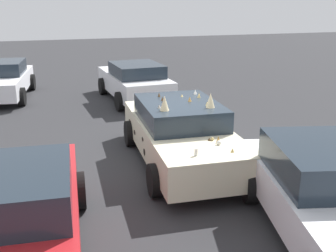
{
  "coord_description": "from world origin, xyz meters",
  "views": [
    {
      "loc": [
        -8.23,
        2.83,
        3.57
      ],
      "look_at": [
        0.0,
        0.3,
        0.9
      ],
      "focal_mm": 44.58,
      "sensor_mm": 36.0,
      "label": 1
    }
  ],
  "objects_px": {
    "parked_sedan_near_right": "(13,215)",
    "parked_sedan_far_left": "(135,81)",
    "parked_sedan_behind_left": "(1,80)",
    "art_car_decorated": "(181,133)",
    "parked_sedan_row_back_far": "(333,197)"
  },
  "relations": [
    {
      "from": "parked_sedan_row_back_far",
      "to": "parked_sedan_far_left",
      "type": "height_order",
      "value": "parked_sedan_row_back_far"
    },
    {
      "from": "parked_sedan_far_left",
      "to": "parked_sedan_near_right",
      "type": "xyz_separation_m",
      "value": [
        -8.89,
        3.7,
        0.02
      ]
    },
    {
      "from": "parked_sedan_near_right",
      "to": "parked_sedan_far_left",
      "type": "bearing_deg",
      "value": -18.55
    },
    {
      "from": "parked_sedan_far_left",
      "to": "parked_sedan_row_back_far",
      "type": "bearing_deg",
      "value": -178.83
    },
    {
      "from": "art_car_decorated",
      "to": "parked_sedan_row_back_far",
      "type": "height_order",
      "value": "art_car_decorated"
    },
    {
      "from": "parked_sedan_row_back_far",
      "to": "parked_sedan_behind_left",
      "type": "relative_size",
      "value": 1.07
    },
    {
      "from": "art_car_decorated",
      "to": "parked_sedan_far_left",
      "type": "distance_m",
      "value": 6.12
    },
    {
      "from": "art_car_decorated",
      "to": "parked_sedan_behind_left",
      "type": "xyz_separation_m",
      "value": [
        7.91,
        4.26,
        -0.04
      ]
    },
    {
      "from": "parked_sedan_row_back_far",
      "to": "parked_sedan_behind_left",
      "type": "xyz_separation_m",
      "value": [
        11.51,
        5.44,
        -0.05
      ]
    },
    {
      "from": "art_car_decorated",
      "to": "parked_sedan_row_back_far",
      "type": "distance_m",
      "value": 3.79
    },
    {
      "from": "parked_sedan_near_right",
      "to": "parked_sedan_row_back_far",
      "type": "bearing_deg",
      "value": -96.18
    },
    {
      "from": "parked_sedan_behind_left",
      "to": "parked_sedan_far_left",
      "type": "height_order",
      "value": "parked_sedan_far_left"
    },
    {
      "from": "parked_sedan_near_right",
      "to": "art_car_decorated",
      "type": "bearing_deg",
      "value": -46.38
    },
    {
      "from": "art_car_decorated",
      "to": "parked_sedan_behind_left",
      "type": "distance_m",
      "value": 8.98
    },
    {
      "from": "art_car_decorated",
      "to": "parked_sedan_behind_left",
      "type": "bearing_deg",
      "value": -148.88
    }
  ]
}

